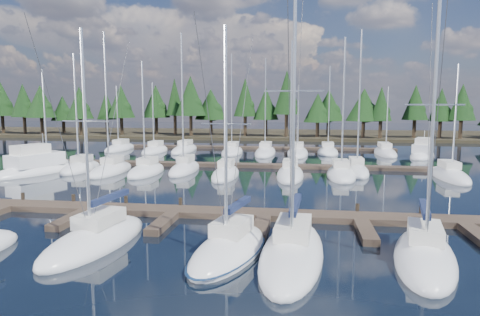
% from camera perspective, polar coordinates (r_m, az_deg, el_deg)
% --- Properties ---
extents(ground, '(260.00, 260.00, 0.00)m').
position_cam_1_polar(ground, '(40.80, -3.62, -3.21)').
color(ground, black).
rests_on(ground, ground).
extents(far_shore, '(220.00, 30.00, 0.60)m').
position_cam_1_polar(far_shore, '(99.85, 3.47, 3.19)').
color(far_shore, '#2E281A').
rests_on(far_shore, ground).
extents(main_dock, '(44.00, 6.13, 0.90)m').
position_cam_1_polar(main_dock, '(28.79, -8.84, -7.34)').
color(main_dock, '#493A2E').
rests_on(main_dock, ground).
extents(back_docks, '(50.00, 21.80, 0.40)m').
position_cam_1_polar(back_docks, '(59.85, 0.23, 0.36)').
color(back_docks, '#493A2E').
rests_on(back_docks, ground).
extents(front_sailboat_3, '(3.98, 8.88, 11.90)m').
position_cam_1_polar(front_sailboat_3, '(24.22, -18.64, -10.30)').
color(front_sailboat_3, silver).
rests_on(front_sailboat_3, ground).
extents(front_sailboat_4, '(4.41, 8.19, 11.77)m').
position_cam_1_polar(front_sailboat_4, '(21.58, -1.44, -12.08)').
color(front_sailboat_4, silver).
rests_on(front_sailboat_4, ground).
extents(front_sailboat_5, '(3.56, 10.24, 14.51)m').
position_cam_1_polar(front_sailboat_5, '(21.35, 6.99, -12.33)').
color(front_sailboat_5, silver).
rests_on(front_sailboat_5, ground).
extents(front_sailboat_6, '(4.32, 8.65, 13.40)m').
position_cam_1_polar(front_sailboat_6, '(22.41, 23.38, -11.92)').
color(front_sailboat_6, silver).
rests_on(front_sailboat_6, ground).
extents(back_sailboat_rows, '(46.34, 31.50, 15.71)m').
position_cam_1_polar(back_sailboat_rows, '(54.99, -0.66, -0.19)').
color(back_sailboat_rows, silver).
rests_on(back_sailboat_rows, ground).
extents(motor_yacht_left, '(6.57, 10.82, 5.15)m').
position_cam_1_polar(motor_yacht_left, '(50.56, -25.57, -1.24)').
color(motor_yacht_left, silver).
rests_on(motor_yacht_left, ground).
extents(motor_yacht_right, '(6.13, 9.37, 4.45)m').
position_cam_1_polar(motor_yacht_right, '(64.63, 23.16, 0.55)').
color(motor_yacht_right, silver).
rests_on(motor_yacht_right, ground).
extents(tree_line, '(185.55, 11.63, 13.56)m').
position_cam_1_polar(tree_line, '(90.10, 1.46, 7.27)').
color(tree_line, black).
rests_on(tree_line, far_shore).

